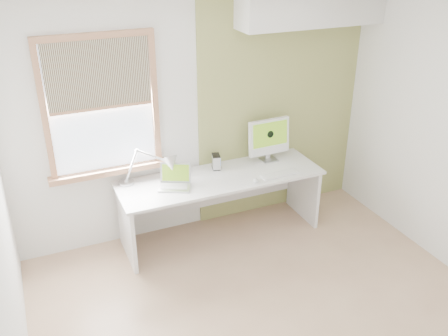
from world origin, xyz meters
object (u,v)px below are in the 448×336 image
external_drive (216,162)px  imac (269,138)px  laptop (175,181)px  desk (219,190)px  desk_lamp (162,166)px

external_drive → imac: 0.66m
imac → external_drive: bearing=178.1°
laptop → external_drive: laptop is taller
desk → imac: bearing=10.0°
desk → laptop: size_ratio=5.58×
external_drive → desk: bearing=-101.9°
external_drive → imac: bearing=-1.9°
imac → desk: bearing=-170.0°
laptop → desk: bearing=7.2°
laptop → imac: size_ratio=0.80×
external_drive → desk_lamp: bearing=-170.7°
desk_lamp → imac: (1.27, 0.08, 0.07)m
desk → external_drive: 0.31m
desk_lamp → external_drive: bearing=9.3°
desk → external_drive: external_drive is taller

